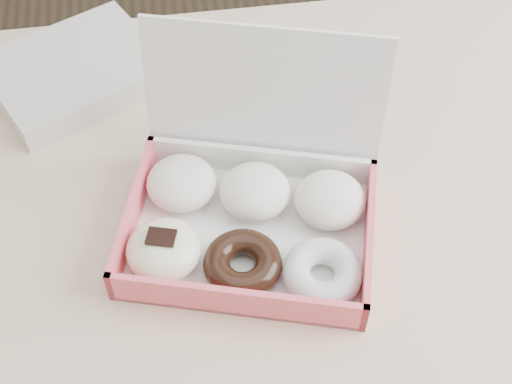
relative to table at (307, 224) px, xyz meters
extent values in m
cube|color=tan|center=(0.00, 0.00, 0.06)|extent=(1.20, 0.80, 0.04)
cube|color=white|center=(-0.09, -0.07, 0.08)|extent=(0.35, 0.30, 0.01)
cube|color=#FE5E6A|center=(-0.12, -0.17, 0.10)|extent=(0.29, 0.09, 0.05)
cube|color=white|center=(-0.06, 0.03, 0.10)|extent=(0.29, 0.09, 0.05)
cube|color=#FE5E6A|center=(-0.23, -0.03, 0.10)|extent=(0.07, 0.21, 0.05)
cube|color=#FE5E6A|center=(0.05, -0.11, 0.10)|extent=(0.07, 0.21, 0.05)
cube|color=white|center=(-0.06, 0.06, 0.19)|extent=(0.30, 0.12, 0.22)
ellipsoid|color=white|center=(-0.17, 0.01, 0.11)|extent=(0.11, 0.11, 0.05)
ellipsoid|color=white|center=(-0.08, -0.02, 0.11)|extent=(0.11, 0.11, 0.05)
ellipsoid|color=white|center=(0.01, -0.04, 0.11)|extent=(0.11, 0.11, 0.05)
ellipsoid|color=#F6EDBE|center=(-0.20, -0.09, 0.11)|extent=(0.11, 0.11, 0.05)
cube|color=black|center=(-0.20, -0.09, 0.14)|extent=(0.04, 0.03, 0.00)
torus|color=black|center=(-0.11, -0.12, 0.10)|extent=(0.12, 0.12, 0.03)
torus|color=white|center=(-0.02, -0.14, 0.10)|extent=(0.12, 0.12, 0.03)
cube|color=silver|center=(-0.31, 0.26, 0.10)|extent=(0.30, 0.28, 0.04)
camera|label=1|loc=(-0.16, -0.58, 0.82)|focal=50.00mm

